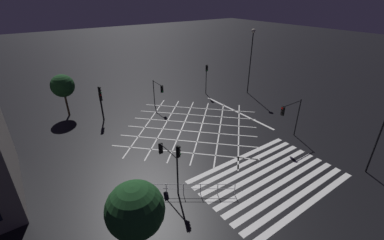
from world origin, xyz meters
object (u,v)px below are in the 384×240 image
Objects in this scene: traffic_light_sw_cross at (167,157)px; traffic_light_ne_cross at (207,73)px; traffic_light_se_main at (290,112)px; street_tree_far at (63,86)px; traffic_light_nw_main at (100,97)px; street_tree_near at (135,210)px; traffic_light_nw_cross at (101,101)px; traffic_light_sw_main at (178,160)px; traffic_light_median_north at (159,90)px; street_lamp_west at (252,47)px.

traffic_light_ne_cross is (15.45, 14.65, 0.65)m from traffic_light_sw_cross.
traffic_light_se_main is 1.23× the size of traffic_light_sw_cross.
traffic_light_sw_cross is at bearing -78.76° from street_tree_far.
traffic_light_nw_main is 0.82× the size of street_tree_far.
street_tree_near is at bearing 136.41° from traffic_light_sw_cross.
traffic_light_sw_main is at bearing 2.01° from traffic_light_nw_cross.
traffic_light_se_main is at bearing -5.93° from traffic_light_ne_cross.
street_tree_far is (-19.16, 4.03, 0.71)m from traffic_light_ne_cross.
traffic_light_nw_main is 15.97m from traffic_light_ne_cross.
traffic_light_ne_cross is at bearing 94.52° from traffic_light_median_north.
street_lamp_west is 1.79× the size of street_tree_far.
traffic_light_se_main is 18.98m from street_tree_near.
street_tree_far reaches higher than traffic_light_sw_main.
traffic_light_se_main is 13.75m from traffic_light_sw_main.
street_lamp_west reaches higher than traffic_light_sw_main.
traffic_light_median_north is (7.37, -0.67, 0.11)m from traffic_light_nw_cross.
traffic_light_se_main is at bearing -94.76° from traffic_light_sw_cross.
traffic_light_median_north is 0.64× the size of street_tree_near.
street_tree_near is 1.05× the size of street_tree_far.
traffic_light_sw_main is 6.01m from street_tree_near.
traffic_light_ne_cross is 19.59m from street_tree_far.
traffic_light_ne_cross is at bearing 90.03° from traffic_light_nw_cross.
traffic_light_sw_main is 0.98× the size of traffic_light_ne_cross.
traffic_light_ne_cross is at bearing 0.01° from traffic_light_nw_main.
traffic_light_sw_cross is 0.77× the size of traffic_light_ne_cross.
traffic_light_se_main is 15.88m from traffic_light_ne_cross.
traffic_light_se_main is at bearing 42.18° from traffic_light_nw_cross.
street_lamp_west is (20.89, 12.73, 3.83)m from traffic_light_sw_main.
traffic_light_nw_cross is at bearing 170.92° from street_lamp_west.
traffic_light_sw_cross is at bearing -4.76° from traffic_light_se_main.
traffic_light_nw_main reaches higher than traffic_light_sw_cross.
traffic_light_median_north is at bearing 168.92° from street_lamp_west.
street_tree_near is (-18.57, -3.85, 0.84)m from traffic_light_se_main.
traffic_light_ne_cross is at bearing 46.42° from traffic_light_sw_main.
traffic_light_nw_main is at bearing 77.84° from street_tree_near.
traffic_light_median_north is 0.38× the size of street_lamp_west.
traffic_light_nw_cross is 20.15m from street_tree_near.
traffic_light_nw_cross is 21.32m from traffic_light_se_main.
traffic_light_median_north is at bearing -26.18° from traffic_light_sw_cross.
street_tree_near is (-4.26, -19.64, 1.49)m from traffic_light_nw_cross.
street_tree_far is (1.05, 23.67, -0.09)m from street_tree_near.
traffic_light_nw_cross is 0.81× the size of traffic_light_nw_main.
traffic_light_median_north is at bearing 58.49° from street_tree_near.
traffic_light_sw_cross is (-13.81, 1.15, -0.61)m from traffic_light_se_main.
traffic_light_nw_main is 22.09m from street_lamp_west.
traffic_light_ne_cross reaches higher than traffic_light_sw_main.
traffic_light_ne_cross is (1.64, 15.80, 0.03)m from traffic_light_se_main.
traffic_light_nw_main reaches higher than traffic_light_nw_cross.
street_lamp_west is (21.48, -3.44, 3.87)m from traffic_light_nw_main.
traffic_light_nw_cross is 0.99× the size of traffic_light_median_north.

